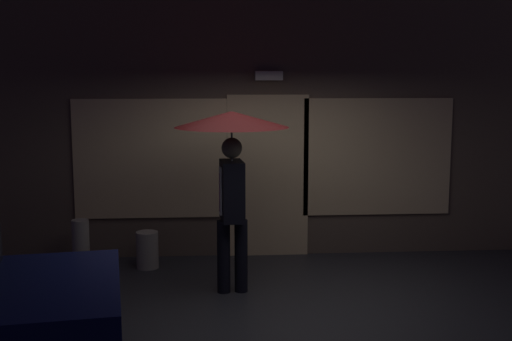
{
  "coord_description": "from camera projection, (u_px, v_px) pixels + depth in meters",
  "views": [
    {
      "loc": [
        -0.79,
        -6.59,
        2.48
      ],
      "look_at": [
        -0.27,
        0.66,
        1.4
      ],
      "focal_mm": 46.13,
      "sensor_mm": 36.0,
      "label": 1
    }
  ],
  "objects": [
    {
      "name": "ground_plane",
      "position": [
        286.0,
        311.0,
        6.92
      ],
      "size": [
        18.0,
        18.0,
        0.0
      ],
      "primitive_type": "plane",
      "color": "#2D2D33"
    },
    {
      "name": "building_facade",
      "position": [
        267.0,
        100.0,
        8.92
      ],
      "size": [
        8.46,
        0.48,
        4.31
      ],
      "color": "brown",
      "rests_on": "ground"
    },
    {
      "name": "person_with_umbrella",
      "position": [
        232.0,
        146.0,
        7.29
      ],
      "size": [
        1.27,
        1.27,
        2.07
      ],
      "rotation": [
        0.0,
        0.0,
        1.66
      ],
      "color": "black",
      "rests_on": "ground"
    },
    {
      "name": "sidewalk_bollard",
      "position": [
        147.0,
        250.0,
        8.43
      ],
      "size": [
        0.28,
        0.28,
        0.47
      ],
      "primitive_type": "cylinder",
      "color": "#B2A899",
      "rests_on": "ground"
    },
    {
      "name": "sidewalk_bollard_2",
      "position": [
        81.0,
        245.0,
        8.36
      ],
      "size": [
        0.22,
        0.22,
        0.64
      ],
      "primitive_type": "cylinder",
      "color": "#B2A899",
      "rests_on": "ground"
    }
  ]
}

